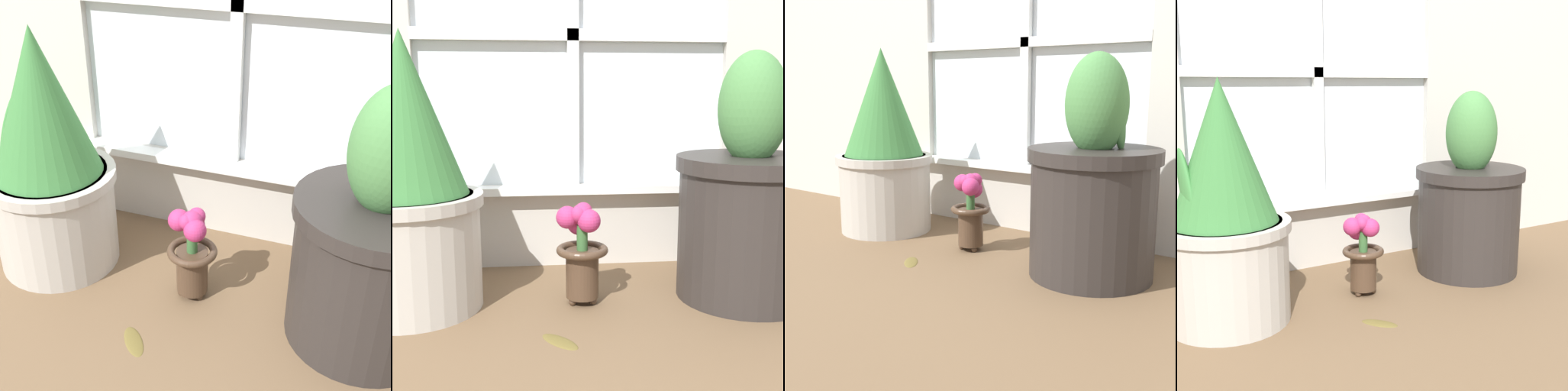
# 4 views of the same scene
# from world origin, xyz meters

# --- Properties ---
(ground_plane) EXTENTS (10.00, 10.00, 0.00)m
(ground_plane) POSITION_xyz_m (0.00, 0.00, 0.00)
(ground_plane) COLOR brown
(potted_plant_left) EXTENTS (0.38, 0.38, 0.71)m
(potted_plant_left) POSITION_xyz_m (-0.45, 0.23, 0.33)
(potted_plant_left) COLOR #B7B2A8
(potted_plant_left) RESTS_ON ground_plane
(potted_plant_right) EXTENTS (0.39, 0.39, 0.66)m
(potted_plant_right) POSITION_xyz_m (0.45, 0.22, 0.26)
(potted_plant_right) COLOR #2D2826
(potted_plant_right) RESTS_ON ground_plane
(flower_vase) EXTENTS (0.14, 0.14, 0.27)m
(flower_vase) POSITION_xyz_m (-0.01, 0.21, 0.16)
(flower_vase) COLOR #473323
(flower_vase) RESTS_ON ground_plane
(fallen_leaf) EXTENTS (0.10, 0.11, 0.01)m
(fallen_leaf) POSITION_xyz_m (-0.08, -0.02, 0.00)
(fallen_leaf) COLOR brown
(fallen_leaf) RESTS_ON ground_plane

